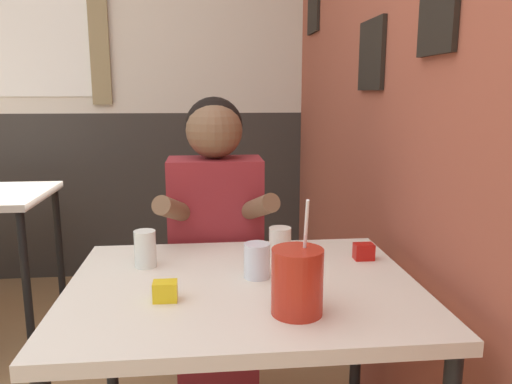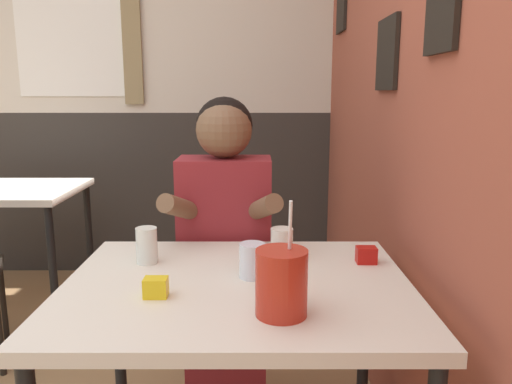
# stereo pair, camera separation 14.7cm
# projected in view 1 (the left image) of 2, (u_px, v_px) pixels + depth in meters

# --- Properties ---
(brick_wall_right) EXTENTS (0.08, 4.41, 2.70)m
(brick_wall_right) POSITION_uv_depth(u_px,v_px,m) (363.00, 64.00, 2.12)
(brick_wall_right) COLOR #9E4C38
(brick_wall_right) RESTS_ON ground_plane
(back_wall) EXTENTS (5.77, 0.09, 2.70)m
(back_wall) POSITION_uv_depth(u_px,v_px,m) (85.00, 73.00, 3.18)
(back_wall) COLOR beige
(back_wall) RESTS_ON ground_plane
(main_table) EXTENTS (0.95, 0.76, 0.72)m
(main_table) POSITION_uv_depth(u_px,v_px,m) (244.00, 307.00, 1.38)
(main_table) COLOR beige
(main_table) RESTS_ON ground_plane
(person_seated) EXTENTS (0.42, 0.41, 1.22)m
(person_seated) POSITION_uv_depth(u_px,v_px,m) (216.00, 253.00, 1.87)
(person_seated) COLOR maroon
(person_seated) RESTS_ON ground_plane
(cocktail_pitcher) EXTENTS (0.12, 0.12, 0.28)m
(cocktail_pitcher) POSITION_uv_depth(u_px,v_px,m) (297.00, 281.00, 1.16)
(cocktail_pitcher) COLOR #B22819
(cocktail_pitcher) RESTS_ON main_table
(glass_near_pitcher) EXTENTS (0.07, 0.07, 0.10)m
(glass_near_pitcher) POSITION_uv_depth(u_px,v_px,m) (257.00, 261.00, 1.39)
(glass_near_pitcher) COLOR silver
(glass_near_pitcher) RESTS_ON main_table
(glass_center) EXTENTS (0.06, 0.06, 0.11)m
(glass_center) POSITION_uv_depth(u_px,v_px,m) (145.00, 249.00, 1.48)
(glass_center) COLOR silver
(glass_center) RESTS_ON main_table
(glass_far_side) EXTENTS (0.07, 0.07, 0.09)m
(glass_far_side) POSITION_uv_depth(u_px,v_px,m) (280.00, 242.00, 1.58)
(glass_far_side) COLOR silver
(glass_far_side) RESTS_ON main_table
(condiment_ketchup) EXTENTS (0.06, 0.04, 0.05)m
(condiment_ketchup) POSITION_uv_depth(u_px,v_px,m) (364.00, 252.00, 1.55)
(condiment_ketchup) COLOR #B7140F
(condiment_ketchup) RESTS_ON main_table
(condiment_mustard) EXTENTS (0.06, 0.04, 0.05)m
(condiment_mustard) POSITION_uv_depth(u_px,v_px,m) (165.00, 291.00, 1.24)
(condiment_mustard) COLOR yellow
(condiment_mustard) RESTS_ON main_table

